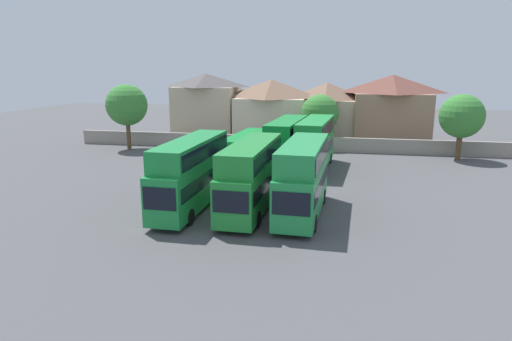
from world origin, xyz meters
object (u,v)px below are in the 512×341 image
at_px(bus_2, 251,173).
at_px(house_terrace_centre, 271,109).
at_px(bus_5, 287,141).
at_px(house_terrace_left, 207,105).
at_px(bus_6, 315,141).
at_px(tree_behind_wall, 127,105).
at_px(bus_1, 191,170).
at_px(bus_3, 303,175).
at_px(house_terrace_right, 326,111).
at_px(bus_4, 246,148).
at_px(tree_right_of_lot, 320,113).
at_px(tree_left_of_lot, 462,116).
at_px(house_terrace_far_right, 391,108).

xyz_separation_m(bus_2, house_terrace_centre, (-3.78, 32.23, 1.54)).
distance_m(bus_5, house_terrace_left, 23.41).
xyz_separation_m(bus_6, tree_behind_wall, (-23.75, 6.93, 2.68)).
relative_size(bus_1, bus_6, 1.00).
bearing_deg(bus_3, bus_6, -177.04).
xyz_separation_m(house_terrace_right, tree_behind_wall, (-24.02, -12.07, 1.41)).
bearing_deg(bus_5, bus_4, -87.36).
bearing_deg(house_terrace_right, bus_3, -90.23).
bearing_deg(bus_2, bus_4, -164.96).
bearing_deg(house_terrace_centre, house_terrace_right, 9.23).
height_order(bus_3, tree_behind_wall, tree_behind_wall).
relative_size(bus_4, tree_behind_wall, 1.29).
bearing_deg(tree_right_of_lot, tree_behind_wall, -166.81).
distance_m(house_terrace_centre, tree_left_of_lot, 24.85).
bearing_deg(bus_1, tree_right_of_lot, 165.56).
bearing_deg(house_terrace_centre, bus_6, -67.54).
relative_size(bus_2, house_terrace_centre, 1.09).
distance_m(bus_3, tree_right_of_lot, 27.22).
bearing_deg(bus_4, house_terrace_far_right, 143.93).
relative_size(house_terrace_left, tree_left_of_lot, 1.27).
distance_m(bus_3, bus_4, 16.54).
distance_m(bus_2, bus_6, 14.90).
height_order(bus_3, bus_5, bus_3).
bearing_deg(house_terrace_left, bus_2, -67.83).
bearing_deg(bus_2, tree_left_of_lot, 141.03).
bearing_deg(house_terrace_right, house_terrace_far_right, -0.74).
bearing_deg(bus_1, house_terrace_right, 167.61).
distance_m(bus_1, bus_2, 4.39).
bearing_deg(house_terrace_left, house_terrace_centre, -4.56).
xyz_separation_m(bus_5, house_terrace_right, (3.14, 19.02, 1.33)).
bearing_deg(bus_6, house_terrace_far_right, 159.03).
height_order(bus_2, house_terrace_centre, house_terrace_centre).
xyz_separation_m(house_terrace_far_right, tree_behind_wall, (-32.77, -11.96, 0.86)).
xyz_separation_m(bus_2, tree_left_of_lot, (19.04, 22.39, 2.06)).
bearing_deg(bus_2, bus_6, 167.55).
height_order(bus_1, bus_4, bus_1).
distance_m(house_terrace_centre, house_terrace_far_right, 16.40).
bearing_deg(bus_3, bus_1, -86.86).
distance_m(house_terrace_centre, tree_right_of_lot, 8.85).
bearing_deg(bus_3, bus_4, -151.58).
height_order(house_terrace_left, house_terrace_far_right, house_terrace_left).
height_order(bus_2, house_terrace_right, house_terrace_right).
distance_m(bus_2, house_terrace_left, 35.68).
relative_size(bus_6, house_terrace_centre, 1.11).
xyz_separation_m(bus_5, house_terrace_far_right, (11.88, 18.90, 1.87)).
bearing_deg(house_terrace_centre, house_terrace_left, 175.44).
xyz_separation_m(bus_3, bus_4, (-7.24, 14.84, -0.96)).
xyz_separation_m(bus_2, house_terrace_far_right, (12.59, 33.35, 1.87)).
bearing_deg(tree_behind_wall, tree_right_of_lot, 13.19).
distance_m(house_terrace_left, tree_right_of_lot, 17.82).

